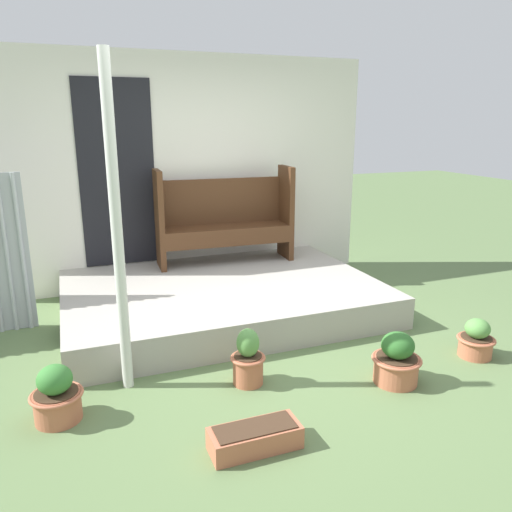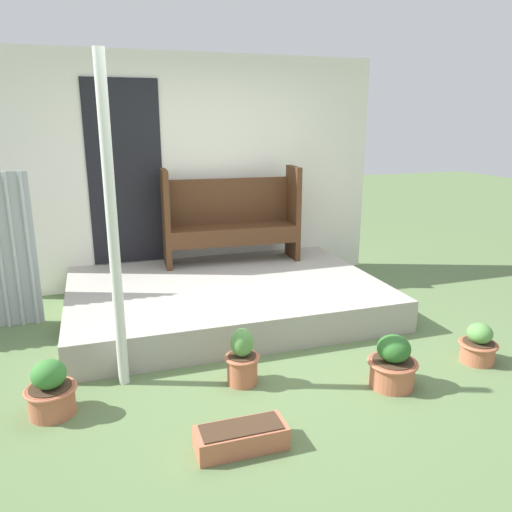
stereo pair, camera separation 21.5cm
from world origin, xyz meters
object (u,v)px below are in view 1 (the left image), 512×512
(bench, at_px, (224,216))
(planter_box_rect, at_px, (255,438))
(support_post, at_px, (117,231))
(flower_pot_far_right, at_px, (476,340))
(flower_pot_middle, at_px, (248,360))
(flower_pot_left, at_px, (57,397))
(flower_pot_right, at_px, (397,361))

(bench, height_order, planter_box_rect, bench)
(support_post, xyz_separation_m, flower_pot_far_right, (2.73, -0.54, -1.02))
(bench, xyz_separation_m, flower_pot_middle, (-0.53, -2.20, -0.65))
(support_post, distance_m, flower_pot_left, 1.14)
(flower_pot_far_right, relative_size, planter_box_rect, 0.60)
(flower_pot_left, distance_m, flower_pot_right, 2.37)
(support_post, bearing_deg, bench, 54.73)
(support_post, distance_m, flower_pot_far_right, 2.97)
(bench, relative_size, flower_pot_far_right, 4.72)
(flower_pot_right, bearing_deg, flower_pot_left, 170.73)
(support_post, relative_size, bench, 1.51)
(bench, bearing_deg, flower_pot_left, -126.91)
(flower_pot_far_right, bearing_deg, planter_box_rect, -167.61)
(support_post, bearing_deg, flower_pot_middle, -18.56)
(flower_pot_right, relative_size, planter_box_rect, 0.73)
(flower_pot_right, height_order, flower_pot_far_right, flower_pot_right)
(bench, relative_size, flower_pot_middle, 3.58)
(support_post, bearing_deg, planter_box_rect, -58.83)
(flower_pot_middle, bearing_deg, bench, 76.58)
(bench, distance_m, flower_pot_right, 2.71)
(flower_pot_middle, relative_size, flower_pot_right, 1.09)
(support_post, height_order, flower_pot_left, support_post)
(flower_pot_far_right, bearing_deg, support_post, 168.75)
(flower_pot_far_right, height_order, planter_box_rect, flower_pot_far_right)
(flower_pot_left, height_order, flower_pot_right, flower_pot_right)
(flower_pot_right, bearing_deg, flower_pot_far_right, 7.54)
(flower_pot_middle, bearing_deg, flower_pot_right, -20.17)
(flower_pot_middle, xyz_separation_m, flower_pot_far_right, (1.90, -0.26, -0.05))
(flower_pot_far_right, bearing_deg, flower_pot_right, -172.46)
(flower_pot_left, height_order, planter_box_rect, flower_pot_left)
(flower_pot_left, xyz_separation_m, flower_pot_right, (2.34, -0.38, 0.00))
(flower_pot_middle, relative_size, flower_pot_far_right, 1.32)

